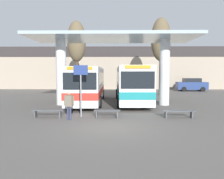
{
  "coord_description": "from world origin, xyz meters",
  "views": [
    {
      "loc": [
        0.24,
        -10.96,
        2.78
      ],
      "look_at": [
        0.0,
        4.3,
        1.6
      ],
      "focal_mm": 35.0,
      "sensor_mm": 36.0,
      "label": 1
    }
  ],
  "objects_px": {
    "waiting_bench_far_platform": "(107,112)",
    "waiting_bench_near_pillar": "(48,112)",
    "poplar_tree_behind_right": "(77,42)",
    "poplar_tree_behind_left": "(161,40)",
    "parked_car_street": "(192,85)",
    "transit_bus_center_bay": "(132,83)",
    "pedestrian_waiting": "(69,103)",
    "transit_bus_left_bay": "(88,83)",
    "info_sign_platform": "(81,80)",
    "waiting_bench_mid_platform": "(179,112)"
  },
  "relations": [
    {
      "from": "transit_bus_left_bay",
      "to": "waiting_bench_far_platform",
      "type": "height_order",
      "value": "transit_bus_left_bay"
    },
    {
      "from": "info_sign_platform",
      "to": "parked_car_street",
      "type": "relative_size",
      "value": 0.72
    },
    {
      "from": "transit_bus_center_bay",
      "to": "poplar_tree_behind_right",
      "type": "height_order",
      "value": "poplar_tree_behind_right"
    },
    {
      "from": "waiting_bench_near_pillar",
      "to": "waiting_bench_mid_platform",
      "type": "distance_m",
      "value": 8.11
    },
    {
      "from": "waiting_bench_mid_platform",
      "to": "parked_car_street",
      "type": "xyz_separation_m",
      "value": [
        7.66,
        19.86,
        0.61
      ]
    },
    {
      "from": "transit_bus_left_bay",
      "to": "waiting_bench_mid_platform",
      "type": "xyz_separation_m",
      "value": [
        6.45,
        -6.95,
        -1.44
      ]
    },
    {
      "from": "waiting_bench_near_pillar",
      "to": "waiting_bench_mid_platform",
      "type": "height_order",
      "value": "same"
    },
    {
      "from": "waiting_bench_near_pillar",
      "to": "waiting_bench_mid_platform",
      "type": "bearing_deg",
      "value": 0.0
    },
    {
      "from": "pedestrian_waiting",
      "to": "parked_car_street",
      "type": "distance_m",
      "value": 25.06
    },
    {
      "from": "waiting_bench_near_pillar",
      "to": "waiting_bench_far_platform",
      "type": "distance_m",
      "value": 3.69
    },
    {
      "from": "poplar_tree_behind_right",
      "to": "info_sign_platform",
      "type": "bearing_deg",
      "value": -78.98
    },
    {
      "from": "poplar_tree_behind_right",
      "to": "transit_bus_left_bay",
      "type": "bearing_deg",
      "value": -71.34
    },
    {
      "from": "poplar_tree_behind_right",
      "to": "parked_car_street",
      "type": "xyz_separation_m",
      "value": [
        16.31,
        6.39,
        -5.49
      ]
    },
    {
      "from": "transit_bus_left_bay",
      "to": "poplar_tree_behind_right",
      "type": "bearing_deg",
      "value": -72.5
    },
    {
      "from": "info_sign_platform",
      "to": "poplar_tree_behind_left",
      "type": "height_order",
      "value": "poplar_tree_behind_left"
    },
    {
      "from": "waiting_bench_far_platform",
      "to": "pedestrian_waiting",
      "type": "relative_size",
      "value": 0.98
    },
    {
      "from": "transit_bus_center_bay",
      "to": "parked_car_street",
      "type": "xyz_separation_m",
      "value": [
        10.07,
        13.06,
        -0.89
      ]
    },
    {
      "from": "pedestrian_waiting",
      "to": "waiting_bench_mid_platform",
      "type": "bearing_deg",
      "value": 17.24
    },
    {
      "from": "waiting_bench_far_platform",
      "to": "parked_car_street",
      "type": "distance_m",
      "value": 23.25
    },
    {
      "from": "waiting_bench_near_pillar",
      "to": "waiting_bench_far_platform",
      "type": "relative_size",
      "value": 1.21
    },
    {
      "from": "info_sign_platform",
      "to": "waiting_bench_near_pillar",
      "type": "bearing_deg",
      "value": -172.52
    },
    {
      "from": "transit_bus_left_bay",
      "to": "info_sign_platform",
      "type": "height_order",
      "value": "info_sign_platform"
    },
    {
      "from": "poplar_tree_behind_left",
      "to": "parked_car_street",
      "type": "height_order",
      "value": "poplar_tree_behind_left"
    },
    {
      "from": "waiting_bench_near_pillar",
      "to": "pedestrian_waiting",
      "type": "distance_m",
      "value": 1.78
    },
    {
      "from": "parked_car_street",
      "to": "waiting_bench_mid_platform",
      "type": "bearing_deg",
      "value": -109.02
    },
    {
      "from": "waiting_bench_far_platform",
      "to": "info_sign_platform",
      "type": "height_order",
      "value": "info_sign_platform"
    },
    {
      "from": "waiting_bench_far_platform",
      "to": "pedestrian_waiting",
      "type": "distance_m",
      "value": 2.42
    },
    {
      "from": "transit_bus_left_bay",
      "to": "parked_car_street",
      "type": "height_order",
      "value": "transit_bus_left_bay"
    },
    {
      "from": "waiting_bench_mid_platform",
      "to": "parked_car_street",
      "type": "height_order",
      "value": "parked_car_street"
    },
    {
      "from": "waiting_bench_near_pillar",
      "to": "parked_car_street",
      "type": "height_order",
      "value": "parked_car_street"
    },
    {
      "from": "waiting_bench_far_platform",
      "to": "transit_bus_left_bay",
      "type": "bearing_deg",
      "value": 106.27
    },
    {
      "from": "waiting_bench_far_platform",
      "to": "waiting_bench_near_pillar",
      "type": "bearing_deg",
      "value": 180.0
    },
    {
      "from": "poplar_tree_behind_left",
      "to": "waiting_bench_near_pillar",
      "type": "bearing_deg",
      "value": -125.33
    },
    {
      "from": "waiting_bench_far_platform",
      "to": "poplar_tree_behind_right",
      "type": "bearing_deg",
      "value": 107.43
    },
    {
      "from": "transit_bus_center_bay",
      "to": "poplar_tree_behind_right",
      "type": "distance_m",
      "value": 10.22
    },
    {
      "from": "transit_bus_center_bay",
      "to": "waiting_bench_far_platform",
      "type": "relative_size",
      "value": 6.41
    },
    {
      "from": "waiting_bench_near_pillar",
      "to": "pedestrian_waiting",
      "type": "xyz_separation_m",
      "value": [
        1.48,
        -0.72,
        0.66
      ]
    },
    {
      "from": "poplar_tree_behind_right",
      "to": "waiting_bench_near_pillar",
      "type": "bearing_deg",
      "value": -87.7
    },
    {
      "from": "transit_bus_left_bay",
      "to": "pedestrian_waiting",
      "type": "distance_m",
      "value": 7.71
    },
    {
      "from": "waiting_bench_far_platform",
      "to": "pedestrian_waiting",
      "type": "xyz_separation_m",
      "value": [
        -2.21,
        -0.72,
        0.67
      ]
    },
    {
      "from": "waiting_bench_near_pillar",
      "to": "waiting_bench_far_platform",
      "type": "height_order",
      "value": "same"
    },
    {
      "from": "waiting_bench_mid_platform",
      "to": "pedestrian_waiting",
      "type": "xyz_separation_m",
      "value": [
        -6.62,
        -0.72,
        0.65
      ]
    },
    {
      "from": "poplar_tree_behind_right",
      "to": "parked_car_street",
      "type": "relative_size",
      "value": 2.02
    },
    {
      "from": "info_sign_platform",
      "to": "pedestrian_waiting",
      "type": "xyz_separation_m",
      "value": [
        -0.55,
        -0.99,
        -1.29
      ]
    },
    {
      "from": "waiting_bench_near_pillar",
      "to": "waiting_bench_mid_platform",
      "type": "relative_size",
      "value": 0.98
    },
    {
      "from": "transit_bus_center_bay",
      "to": "poplar_tree_behind_left",
      "type": "height_order",
      "value": "poplar_tree_behind_left"
    },
    {
      "from": "waiting_bench_near_pillar",
      "to": "info_sign_platform",
      "type": "bearing_deg",
      "value": 7.48
    },
    {
      "from": "waiting_bench_far_platform",
      "to": "info_sign_platform",
      "type": "relative_size",
      "value": 0.5
    },
    {
      "from": "waiting_bench_mid_platform",
      "to": "poplar_tree_behind_left",
      "type": "relative_size",
      "value": 0.21
    },
    {
      "from": "poplar_tree_behind_right",
      "to": "parked_car_street",
      "type": "distance_m",
      "value": 18.35
    }
  ]
}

